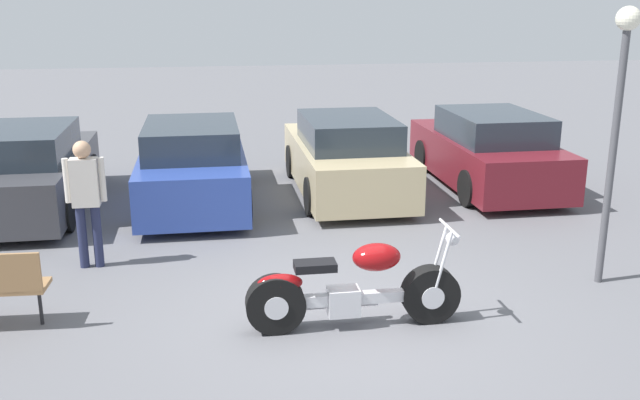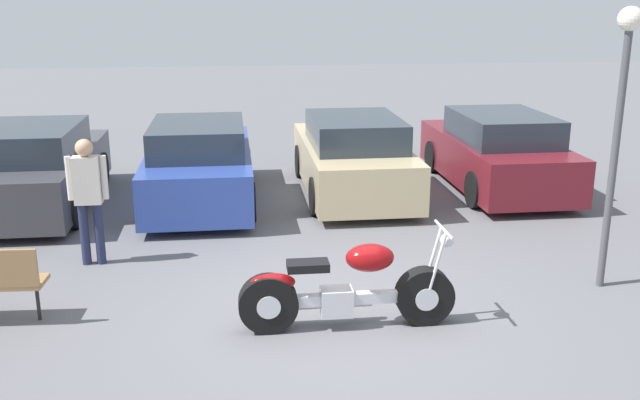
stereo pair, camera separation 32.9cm
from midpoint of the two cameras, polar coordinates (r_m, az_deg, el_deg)
ground_plane at (r=8.06m, az=2.60°, el=-9.26°), size 60.00×60.00×0.00m
motorcycle at (r=7.65m, az=3.30°, el=-7.23°), size 2.32×0.62×1.08m
parked_car_dark_grey at (r=12.73m, az=-21.09°, el=2.30°), size 1.80×4.18×1.42m
parked_car_blue at (r=12.36m, az=-8.85°, el=2.80°), size 1.80×4.18×1.42m
parked_car_champagne at (r=12.78m, az=3.37°, el=3.41°), size 1.80×4.18×1.42m
parked_car_maroon at (r=13.59m, az=14.61°, el=3.67°), size 1.80×4.18×1.42m
lamp_post at (r=9.00m, az=23.94°, el=7.49°), size 0.28×0.28×3.34m
person_standing at (r=9.67m, az=-17.14°, el=0.69°), size 0.52×0.23×1.69m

